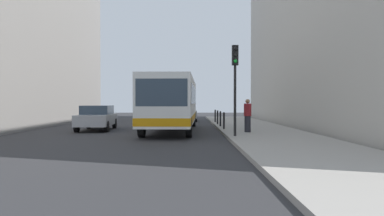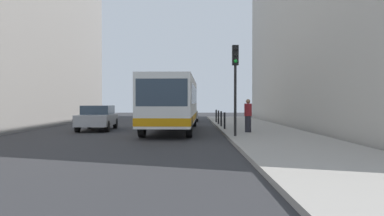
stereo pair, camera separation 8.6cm
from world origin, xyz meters
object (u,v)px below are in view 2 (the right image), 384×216
bollard_mid (221,119)px  bollard_farthest (216,116)px  bollard_far (218,117)px  traffic_light (235,73)px  car_behind_bus (186,112)px  bollard_near (224,121)px  bus (173,101)px  pedestrian_near_signal (248,116)px  car_beside_bus (97,117)px

bollard_mid → bollard_farthest: size_ratio=1.00×
bollard_far → traffic_light: bearing=-89.4°
car_behind_bus → bollard_near: car_behind_bus is taller
bus → pedestrian_near_signal: 4.88m
car_behind_bus → traffic_light: (2.43, -15.96, 2.22)m
bollard_near → pedestrian_near_signal: 2.42m
car_behind_bus → pedestrian_near_signal: 14.23m
car_behind_bus → traffic_light: size_ratio=1.09×
traffic_light → bollard_farthest: size_ratio=4.32×
car_behind_bus → bollard_mid: 9.53m
bus → bollard_near: bus is taller
bollard_near → bollard_far: 4.82m
bollard_far → bollard_farthest: bearing=90.0°
car_behind_bus → bollard_far: 7.22m
traffic_light → bollard_far: traffic_light is taller
car_beside_bus → bus: bearing=170.0°
bollard_mid → car_beside_bus: bearing=-170.2°
car_beside_bus → bollard_far: size_ratio=4.73×
car_behind_bus → bollard_mid: bearing=102.5°
bollard_near → pedestrian_near_signal: pedestrian_near_signal is taller
car_beside_bus → bollard_farthest: (7.51, 6.13, -0.16)m
bus → car_beside_bus: 4.67m
bus → car_beside_bus: bearing=-4.8°
bollard_near → bollard_far: size_ratio=1.00×
car_behind_bus → bollard_farthest: size_ratio=4.69×
traffic_light → bollard_near: traffic_light is taller
bollard_near → pedestrian_near_signal: bearing=-65.1°
bollard_farthest → pedestrian_near_signal: 9.47m
bollard_mid → car_behind_bus: bearing=104.2°
bollard_near → bollard_far: (0.00, 4.82, 0.00)m
bus → bollard_far: size_ratio=11.69×
traffic_light → bollard_mid: traffic_light is taller
bollard_near → bollard_farthest: (0.00, 7.23, 0.00)m
car_beside_bus → bollard_near: 7.60m
pedestrian_near_signal → car_behind_bus: bearing=-139.2°
bollard_far → pedestrian_near_signal: pedestrian_near_signal is taller
bollard_far → pedestrian_near_signal: (1.01, -7.00, 0.37)m
bollard_near → bollard_farthest: size_ratio=1.00×
bollard_farthest → bus: bearing=-114.0°
pedestrian_near_signal → bollard_farthest: bearing=-146.7°
bus → bollard_near: 3.22m
pedestrian_near_signal → bollard_mid: bearing=-140.4°
car_behind_bus → pedestrian_near_signal: pedestrian_near_signal is taller
bus → bollard_near: (2.97, -0.56, -1.10)m
traffic_light → pedestrian_near_signal: (0.91, 2.14, -2.01)m
bus → bollard_farthest: size_ratio=11.69×
bollard_farthest → pedestrian_near_signal: pedestrian_near_signal is taller
pedestrian_near_signal → car_beside_bus: bearing=-83.9°
bollard_near → bollard_mid: 2.41m
car_beside_bus → car_behind_bus: (5.18, 10.55, 0.00)m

